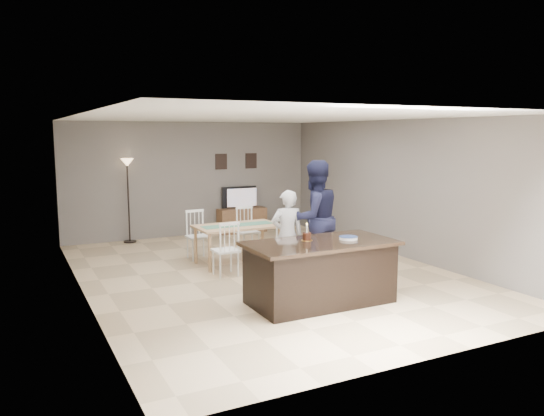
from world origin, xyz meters
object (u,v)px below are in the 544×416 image
birthday_cake (307,236)px  floor_lamp (128,177)px  tv_console (242,220)px  dining_table (238,232)px  man (314,218)px  plate_stack (348,238)px  television (241,197)px  kitchen_island (320,272)px  woman (287,235)px

birthday_cake → floor_lamp: floor_lamp is taller
tv_console → dining_table: bearing=-115.0°
floor_lamp → man: bearing=-61.9°
man → plate_stack: 1.42m
birthday_cake → floor_lamp: (-1.41, 5.43, 0.50)m
man → plate_stack: (-0.27, -1.39, -0.07)m
dining_table → television: bearing=64.4°
plate_stack → floor_lamp: 6.00m
tv_console → plate_stack: size_ratio=4.38×
birthday_cake → dining_table: size_ratio=0.14×
plate_stack → floor_lamp: floor_lamp is taller
tv_console → birthday_cake: birthday_cake is taller
kitchen_island → birthday_cake: bearing=128.7°
television → man: bearing=83.6°
kitchen_island → man: man is taller
birthday_cake → floor_lamp: bearing=104.6°
woman → kitchen_island: bearing=94.5°
birthday_cake → television: bearing=76.3°
kitchen_island → floor_lamp: (-1.54, 5.59, 1.01)m
tv_console → plate_stack: plate_stack is taller
woman → television: bearing=-90.8°
television → birthday_cake: (-1.33, -5.48, 0.10)m
dining_table → floor_lamp: 3.33m
woman → dining_table: bearing=-63.6°
kitchen_island → tv_console: 5.70m
birthday_cake → plate_stack: bearing=-19.5°
birthday_cake → dining_table: (-0.01, 2.52, -0.35)m
woman → man: man is taller
television → dining_table: (-1.34, -2.95, -0.26)m
tv_console → floor_lamp: floor_lamp is taller
kitchen_island → birthday_cake: (-0.13, 0.16, 0.51)m
kitchen_island → floor_lamp: 5.89m
television → woman: woman is taller
television → man: man is taller
man → birthday_cake: (-0.85, -1.19, -0.03)m
woman → tv_console: bearing=-91.0°
television → plate_stack: size_ratio=3.33×
television → dining_table: television is taller
kitchen_island → man: bearing=62.0°
birthday_cake → man: bearing=54.4°
kitchen_island → television: bearing=78.0°
woman → man: size_ratio=0.76×
man → tv_console: bearing=-99.6°
woman → birthday_cake: (-0.32, -1.19, 0.21)m
television → plate_stack: bearing=82.5°
dining_table → floor_lamp: floor_lamp is taller
plate_stack → floor_lamp: size_ratio=0.15×
woman → birthday_cake: bearing=87.3°
tv_console → man: man is taller
kitchen_island → man: 1.62m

